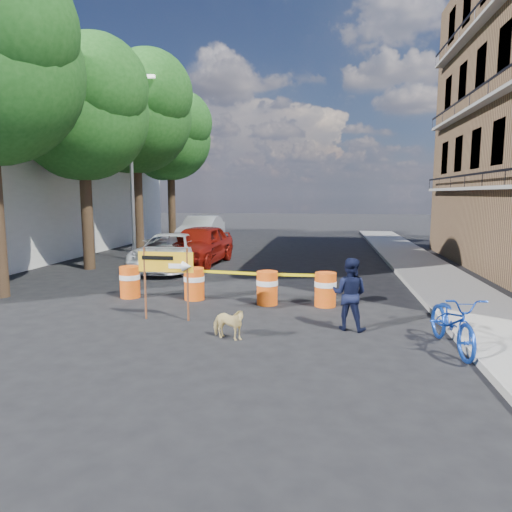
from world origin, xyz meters
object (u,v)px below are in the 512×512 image
(barrel_mid_right, at_px, (267,287))
(pedestrian, at_px, (349,294))
(suv_white, at_px, (170,252))
(dog, at_px, (228,324))
(sedan_silver, at_px, (202,230))
(bicycle, at_px, (454,296))
(barrel_mid_left, at_px, (194,283))
(sedan_red, at_px, (199,245))
(barrel_far_left, at_px, (130,281))
(barrel_far_right, at_px, (325,289))
(detour_sign, at_px, (172,268))

(barrel_mid_right, height_order, pedestrian, pedestrian)
(barrel_mid_right, relative_size, suv_white, 0.18)
(pedestrian, bearing_deg, suv_white, -31.38)
(barrel_mid_right, xyz_separation_m, dog, (-0.41, -3.07, -0.14))
(suv_white, xyz_separation_m, sedan_silver, (-1.17, 8.95, 0.14))
(barrel_mid_right, bearing_deg, bicycle, -37.71)
(barrel_mid_left, distance_m, bicycle, 6.88)
(pedestrian, relative_size, sedan_red, 0.33)
(barrel_far_left, height_order, barrel_mid_right, same)
(bicycle, bearing_deg, barrel_far_right, 121.45)
(dog, distance_m, suv_white, 9.22)
(pedestrian, bearing_deg, sedan_silver, -48.21)
(bicycle, bearing_deg, barrel_mid_right, 135.92)
(detour_sign, height_order, sedan_silver, detour_sign)
(barrel_far_right, relative_size, detour_sign, 0.53)
(barrel_far_right, xyz_separation_m, detour_sign, (-3.53, -1.89, 0.77))
(suv_white, distance_m, sedan_silver, 9.03)
(barrel_far_right, xyz_separation_m, suv_white, (-6.05, 5.15, 0.22))
(barrel_mid_right, bearing_deg, detour_sign, -137.01)
(barrel_mid_right, bearing_deg, sedan_silver, 111.88)
(dog, xyz_separation_m, sedan_silver, (-5.26, 17.21, 0.50))
(barrel_mid_left, xyz_separation_m, suv_white, (-2.42, 4.92, 0.22))
(pedestrian, bearing_deg, bicycle, 167.17)
(barrel_far_left, height_order, sedan_silver, sedan_silver)
(sedan_red, height_order, sedan_silver, sedan_silver)
(barrel_mid_left, bearing_deg, pedestrian, -28.59)
(bicycle, bearing_deg, detour_sign, 162.34)
(barrel_far_left, distance_m, barrel_mid_right, 3.99)
(dog, xyz_separation_m, suv_white, (-4.10, 8.26, 0.36))
(barrel_far_right, bearing_deg, barrel_mid_left, 176.42)
(barrel_far_left, xyz_separation_m, suv_white, (-0.52, 4.94, 0.22))
(barrel_far_right, height_order, sedan_silver, sedan_silver)
(barrel_mid_left, relative_size, dog, 1.14)
(detour_sign, xyz_separation_m, dog, (1.57, -1.22, -0.91))
(barrel_mid_left, height_order, suv_white, suv_white)
(barrel_far_left, relative_size, sedan_silver, 0.18)
(barrel_far_left, bearing_deg, sedan_silver, 96.94)
(barrel_mid_right, relative_size, barrel_far_right, 1.00)
(barrel_far_left, bearing_deg, suv_white, 96.05)
(barrel_mid_left, distance_m, suv_white, 5.49)
(barrel_far_right, bearing_deg, dog, -122.17)
(detour_sign, distance_m, bicycle, 6.03)
(barrel_far_right, distance_m, sedan_silver, 15.84)
(barrel_mid_left, xyz_separation_m, dog, (1.68, -3.33, -0.14))
(barrel_mid_right, distance_m, barrel_far_right, 1.54)
(barrel_mid_right, bearing_deg, barrel_far_right, 1.33)
(barrel_far_right, relative_size, bicycle, 0.43)
(detour_sign, height_order, suv_white, detour_sign)
(barrel_mid_right, height_order, sedan_red, sedan_red)
(barrel_mid_right, relative_size, sedan_red, 0.18)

